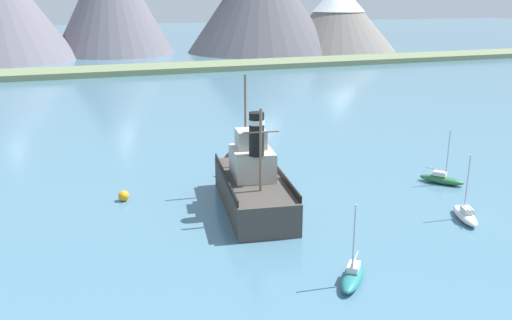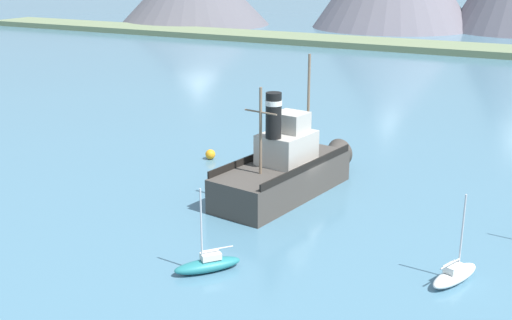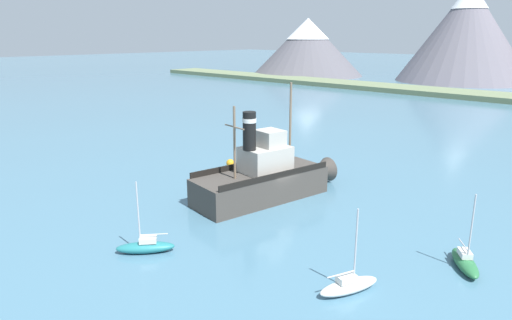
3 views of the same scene
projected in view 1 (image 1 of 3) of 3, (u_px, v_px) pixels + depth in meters
The scene contains 8 objects.
ground_plane at pixel (268, 202), 43.19m from camera, with size 600.00×600.00×0.00m, color #477289.
mountain_ridge at pixel (123, 4), 143.45m from camera, with size 177.87×57.62×31.34m.
shoreline_strip at pixel (131, 70), 116.18m from camera, with size 240.00×12.00×1.20m, color #6B7A56.
old_tugboat at pixel (252, 183), 42.00m from camera, with size 6.16×14.74×9.90m.
sailboat_green at pixel (442, 179), 47.34m from camera, with size 3.18×3.69×4.90m.
sailboat_teal at pixel (353, 276), 30.95m from camera, with size 3.27×3.63×4.90m.
sailboat_white at pixel (465, 215), 39.59m from camera, with size 2.34×3.95×4.90m.
mooring_buoy at pixel (124, 196), 43.32m from camera, with size 0.86×0.86×0.86m, color orange.
Camera 1 is at (-14.68, -37.61, 15.74)m, focal length 38.00 mm.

